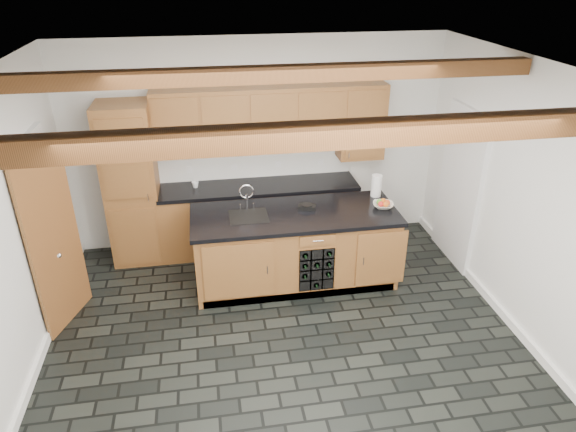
{
  "coord_description": "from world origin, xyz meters",
  "views": [
    {
      "loc": [
        -0.68,
        -4.05,
        3.64
      ],
      "look_at": [
        0.13,
        0.8,
        1.15
      ],
      "focal_mm": 32.0,
      "sensor_mm": 36.0,
      "label": 1
    }
  ],
  "objects_px": {
    "island": "(295,247)",
    "fruit_bowl": "(383,205)",
    "paper_towel": "(376,186)",
    "kitchen_scale": "(307,207)"
  },
  "relations": [
    {
      "from": "island",
      "to": "fruit_bowl",
      "type": "relative_size",
      "value": 10.11
    },
    {
      "from": "island",
      "to": "fruit_bowl",
      "type": "bearing_deg",
      "value": -0.75
    },
    {
      "from": "paper_towel",
      "to": "island",
      "type": "bearing_deg",
      "value": -163.27
    },
    {
      "from": "island",
      "to": "fruit_bowl",
      "type": "height_order",
      "value": "fruit_bowl"
    },
    {
      "from": "island",
      "to": "kitchen_scale",
      "type": "xyz_separation_m",
      "value": [
        0.15,
        0.1,
        0.5
      ]
    },
    {
      "from": "island",
      "to": "fruit_bowl",
      "type": "xyz_separation_m",
      "value": [
        1.07,
        -0.01,
        0.5
      ]
    },
    {
      "from": "island",
      "to": "fruit_bowl",
      "type": "distance_m",
      "value": 1.18
    },
    {
      "from": "kitchen_scale",
      "to": "fruit_bowl",
      "type": "xyz_separation_m",
      "value": [
        0.92,
        -0.11,
        -0.0
      ]
    },
    {
      "from": "paper_towel",
      "to": "kitchen_scale",
      "type": "bearing_deg",
      "value": -166.26
    },
    {
      "from": "island",
      "to": "paper_towel",
      "type": "bearing_deg",
      "value": 16.73
    }
  ]
}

